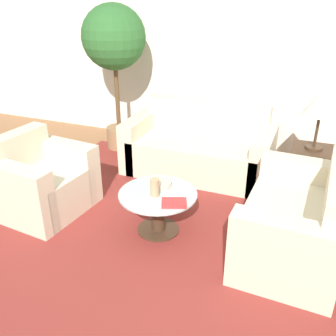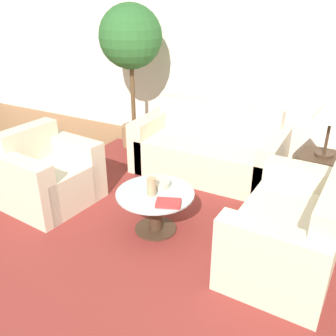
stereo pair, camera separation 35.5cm
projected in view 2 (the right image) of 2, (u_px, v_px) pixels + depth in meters
ground_plane at (115, 276)px, 3.01m from camera, size 14.00×14.00×0.00m
wall_back at (246, 55)px, 4.89m from camera, size 10.00×0.06×2.60m
rug at (156, 229)px, 3.59m from camera, size 3.43×3.63×0.01m
sofa_main at (209, 151)px, 4.59m from camera, size 1.77×0.83×0.84m
armchair at (48, 177)px, 3.95m from camera, size 0.84×0.94×0.81m
loveseat at (297, 233)px, 3.06m from camera, size 0.84×1.37×0.82m
coffee_table at (155, 206)px, 3.48m from camera, size 0.72×0.72×0.41m
side_table at (319, 179)px, 3.95m from camera, size 0.43×0.43×0.55m
table_lamp at (333, 108)px, 3.61m from camera, size 0.37×0.37×0.65m
potted_plant at (131, 44)px, 4.90m from camera, size 0.83×0.83×1.94m
vase at (152, 187)px, 3.35m from camera, size 0.08×0.08×0.17m
bowl at (159, 183)px, 3.52m from camera, size 0.21×0.21×0.06m
book_stack at (168, 203)px, 3.22m from camera, size 0.25×0.21×0.04m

